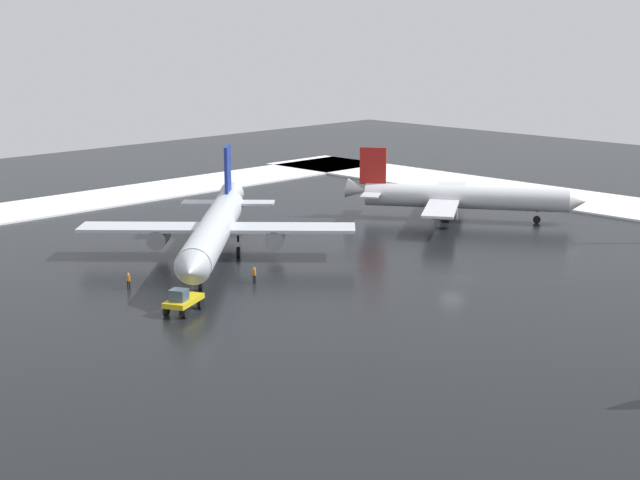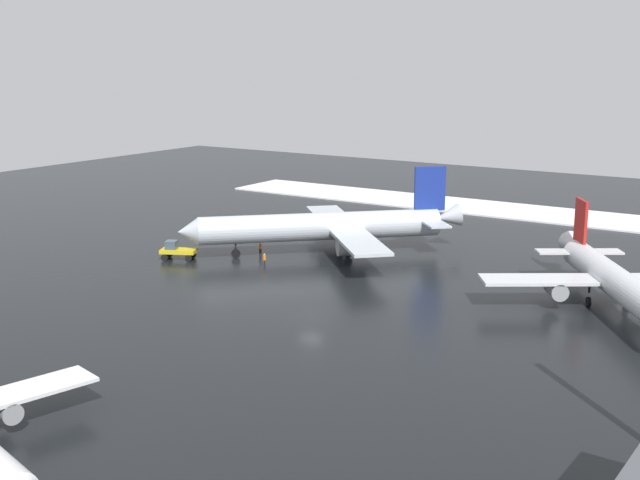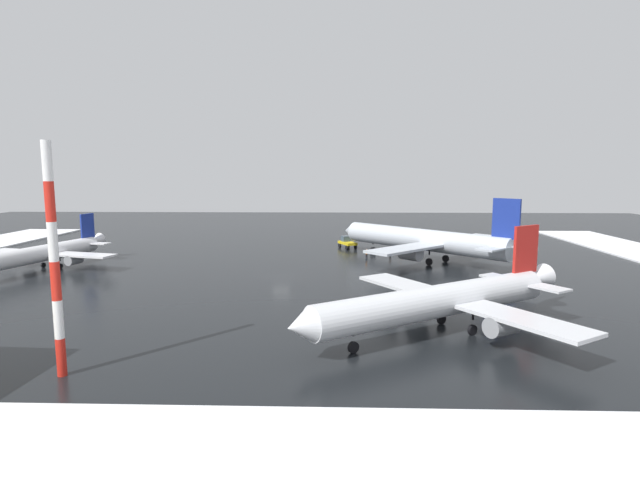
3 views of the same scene
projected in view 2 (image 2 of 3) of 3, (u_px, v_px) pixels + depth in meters
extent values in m
plane|color=black|center=(311.00, 317.00, 81.94)|extent=(240.00, 240.00, 0.00)
cube|color=white|center=(527.00, 212.00, 136.86)|extent=(14.00, 116.00, 0.29)
cylinder|color=silver|center=(320.00, 226.00, 107.38)|extent=(25.21, 26.11, 3.70)
cone|color=silver|center=(188.00, 232.00, 104.10)|extent=(4.34, 4.31, 3.51)
cone|color=silver|center=(447.00, 217.00, 110.54)|extent=(4.95, 4.98, 3.59)
cube|color=silver|center=(360.00, 242.00, 99.52)|extent=(13.51, 13.22, 0.39)
cylinder|color=gray|center=(352.00, 247.00, 101.74)|extent=(4.13, 4.17, 2.17)
cube|color=silver|center=(331.00, 216.00, 116.59)|extent=(13.51, 13.22, 0.39)
cylinder|color=gray|center=(330.00, 226.00, 114.64)|extent=(4.13, 4.17, 2.17)
cube|color=navy|center=(430.00, 189.00, 109.17)|extent=(3.29, 3.41, 6.09)
cube|color=silver|center=(435.00, 224.00, 106.94)|extent=(5.72, 5.65, 0.26)
cube|color=silver|center=(420.00, 215.00, 113.19)|extent=(5.72, 5.65, 0.26)
cylinder|color=black|center=(236.00, 242.00, 105.62)|extent=(0.26, 0.26, 0.76)
cylinder|color=black|center=(236.00, 254.00, 105.96)|extent=(1.10, 1.13, 1.20)
cylinder|color=black|center=(348.00, 241.00, 106.05)|extent=(0.26, 0.26, 0.76)
cylinder|color=black|center=(348.00, 253.00, 106.40)|extent=(1.10, 1.13, 1.20)
cylinder|color=black|center=(340.00, 234.00, 110.63)|extent=(0.26, 0.26, 0.76)
cylinder|color=black|center=(340.00, 245.00, 110.98)|extent=(1.10, 1.13, 1.20)
cube|color=white|center=(24.00, 391.00, 57.44)|extent=(10.56, 5.75, 0.28)
cylinder|color=gray|center=(6.00, 409.00, 56.31)|extent=(2.14, 2.92, 1.54)
cylinder|color=silver|center=(619.00, 284.00, 81.98)|extent=(24.82, 17.75, 3.13)
cone|color=silver|center=(573.00, 245.00, 96.58)|extent=(4.21, 4.03, 3.04)
cube|color=silver|center=(538.00, 280.00, 84.67)|extent=(9.95, 12.23, 0.33)
cylinder|color=gray|center=(556.00, 289.00, 84.44)|extent=(3.63, 3.26, 1.84)
cube|color=red|center=(581.00, 221.00, 93.67)|extent=(3.26, 2.29, 5.16)
cube|color=silver|center=(602.00, 252.00, 94.31)|extent=(4.42, 5.01, 0.22)
cube|color=silver|center=(556.00, 252.00, 94.27)|extent=(4.42, 5.01, 0.22)
cylinder|color=black|center=(627.00, 290.00, 84.99)|extent=(0.22, 0.22, 0.64)
cylinder|color=black|center=(626.00, 302.00, 85.29)|extent=(1.02, 0.82, 1.01)
cylinder|color=black|center=(589.00, 290.00, 84.96)|extent=(0.22, 0.22, 0.64)
cylinder|color=black|center=(588.00, 302.00, 85.25)|extent=(1.02, 0.82, 1.01)
cube|color=gold|center=(179.00, 251.00, 105.01)|extent=(3.97, 5.10, 0.50)
cube|color=#3F5160|center=(171.00, 245.00, 104.95)|extent=(1.96, 1.91, 1.10)
cylinder|color=black|center=(165.00, 258.00, 104.41)|extent=(0.68, 0.95, 0.90)
cylinder|color=black|center=(169.00, 254.00, 106.32)|extent=(0.68, 0.95, 0.90)
cylinder|color=black|center=(188.00, 258.00, 104.01)|extent=(0.68, 0.95, 0.90)
cylinder|color=black|center=(193.00, 255.00, 105.93)|extent=(0.68, 0.95, 0.90)
cylinder|color=black|center=(265.00, 263.00, 101.68)|extent=(0.16, 0.16, 0.85)
cylinder|color=black|center=(264.00, 264.00, 101.49)|extent=(0.16, 0.16, 0.85)
cylinder|color=orange|center=(264.00, 258.00, 101.42)|extent=(0.36, 0.36, 0.62)
sphere|color=tan|center=(264.00, 254.00, 101.33)|extent=(0.24, 0.24, 0.24)
cylinder|color=black|center=(236.00, 242.00, 113.21)|extent=(0.16, 0.16, 0.85)
cylinder|color=black|center=(235.00, 242.00, 113.37)|extent=(0.16, 0.16, 0.85)
cylinder|color=orange|center=(235.00, 237.00, 113.13)|extent=(0.36, 0.36, 0.62)
sphere|color=tan|center=(235.00, 234.00, 113.03)|extent=(0.24, 0.24, 0.24)
cylinder|color=black|center=(260.00, 252.00, 107.61)|extent=(0.16, 0.16, 0.85)
cylinder|color=black|center=(261.00, 252.00, 107.68)|extent=(0.16, 0.16, 0.85)
cylinder|color=orange|center=(260.00, 246.00, 107.48)|extent=(0.36, 0.36, 0.62)
sphere|color=tan|center=(260.00, 243.00, 107.39)|extent=(0.24, 0.24, 0.24)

